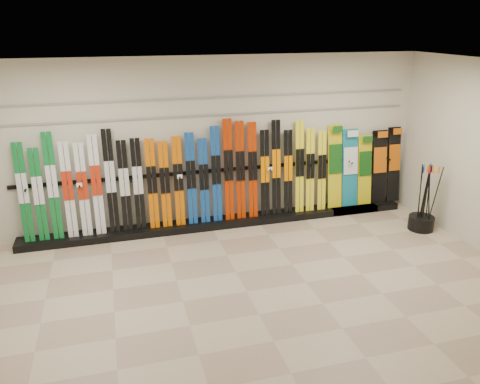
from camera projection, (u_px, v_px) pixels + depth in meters
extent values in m
plane|color=gray|center=(247.00, 292.00, 6.47)|extent=(8.00, 8.00, 0.00)
plane|color=beige|center=(207.00, 144.00, 8.22)|extent=(8.00, 0.00, 8.00)
plane|color=silver|center=(248.00, 69.00, 5.44)|extent=(8.00, 8.00, 0.00)
cube|color=black|center=(223.00, 222.00, 8.57)|extent=(8.00, 0.40, 0.12)
cube|color=#0F6A2A|center=(23.00, 193.00, 7.47)|extent=(0.17, 0.18, 1.64)
cube|color=#0F6A2A|center=(39.00, 195.00, 7.54)|extent=(0.17, 0.17, 1.53)
cube|color=#0F6A2A|center=(53.00, 187.00, 7.56)|extent=(0.17, 0.20, 1.77)
cube|color=silver|center=(68.00, 190.00, 7.64)|extent=(0.17, 0.18, 1.60)
cube|color=silver|center=(83.00, 190.00, 7.70)|extent=(0.17, 0.17, 1.57)
cube|color=silver|center=(97.00, 185.00, 7.75)|extent=(0.17, 0.19, 1.69)
cube|color=black|center=(111.00, 182.00, 7.79)|extent=(0.17, 0.19, 1.77)
cube|color=black|center=(125.00, 187.00, 7.88)|extent=(0.17, 0.17, 1.57)
cube|color=black|center=(138.00, 185.00, 7.93)|extent=(0.17, 0.18, 1.59)
cube|color=#D05D01|center=(152.00, 184.00, 7.99)|extent=(0.17, 0.17, 1.57)
cube|color=#D05D01|center=(165.00, 185.00, 8.06)|extent=(0.17, 0.17, 1.51)
cube|color=#D05D01|center=(178.00, 182.00, 8.11)|extent=(0.17, 0.18, 1.58)
cube|color=navy|center=(191.00, 179.00, 8.16)|extent=(0.17, 0.18, 1.63)
cube|color=navy|center=(204.00, 181.00, 8.23)|extent=(0.17, 0.17, 1.51)
cube|color=navy|center=(216.00, 175.00, 8.26)|extent=(0.17, 0.19, 1.71)
cube|color=#AF2700|center=(229.00, 170.00, 8.31)|extent=(0.17, 0.20, 1.82)
cube|color=#AF2700|center=(240.00, 171.00, 8.37)|extent=(0.17, 0.20, 1.77)
cube|color=#AF2700|center=(253.00, 171.00, 8.43)|extent=(0.17, 0.19, 1.74)
cube|color=black|center=(265.00, 174.00, 8.51)|extent=(0.17, 0.18, 1.59)
cube|color=black|center=(276.00, 168.00, 8.54)|extent=(0.17, 0.19, 1.76)
cube|color=black|center=(288.00, 172.00, 8.63)|extent=(0.17, 0.17, 1.56)
cube|color=yellow|center=(300.00, 167.00, 8.66)|extent=(0.17, 0.19, 1.72)
cube|color=yellow|center=(310.00, 170.00, 8.74)|extent=(0.17, 0.17, 1.57)
cube|color=yellow|center=(322.00, 171.00, 8.80)|extent=(0.17, 0.17, 1.51)
cube|color=gold|center=(335.00, 167.00, 8.92)|extent=(0.28, 0.24, 1.58)
cube|color=#14728C|center=(350.00, 168.00, 9.01)|extent=(0.32, 0.23, 1.48)
cube|color=gold|center=(365.00, 170.00, 9.10)|extent=(0.29, 0.21, 1.35)
cube|color=black|center=(379.00, 167.00, 9.18)|extent=(0.31, 0.22, 1.43)
cube|color=black|center=(394.00, 165.00, 9.25)|extent=(0.27, 0.23, 1.47)
cylinder|color=black|center=(421.00, 223.00, 8.38)|extent=(0.44, 0.44, 0.25)
cylinder|color=black|center=(425.00, 199.00, 8.15)|extent=(0.09, 0.05, 1.18)
cylinder|color=black|center=(423.00, 198.00, 8.17)|extent=(0.05, 0.09, 1.18)
cylinder|color=black|center=(419.00, 198.00, 8.16)|extent=(0.08, 0.05, 1.18)
cylinder|color=black|center=(420.00, 196.00, 8.27)|extent=(0.06, 0.06, 1.18)
cylinder|color=black|center=(429.00, 198.00, 8.17)|extent=(0.12, 0.15, 1.17)
cylinder|color=black|center=(435.00, 199.00, 8.16)|extent=(0.13, 0.09, 1.18)
cylinder|color=black|center=(425.00, 197.00, 8.23)|extent=(0.03, 0.11, 1.18)
cylinder|color=black|center=(426.00, 196.00, 8.30)|extent=(0.05, 0.03, 1.18)
cylinder|color=black|center=(428.00, 197.00, 8.23)|extent=(0.08, 0.04, 1.18)
cylinder|color=black|center=(429.00, 199.00, 8.13)|extent=(0.07, 0.14, 1.17)
cylinder|color=black|center=(428.00, 198.00, 8.20)|extent=(0.12, 0.06, 1.18)
cube|color=gray|center=(206.00, 115.00, 8.03)|extent=(7.60, 0.02, 0.03)
cube|color=gray|center=(206.00, 98.00, 7.93)|extent=(7.60, 0.02, 0.03)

